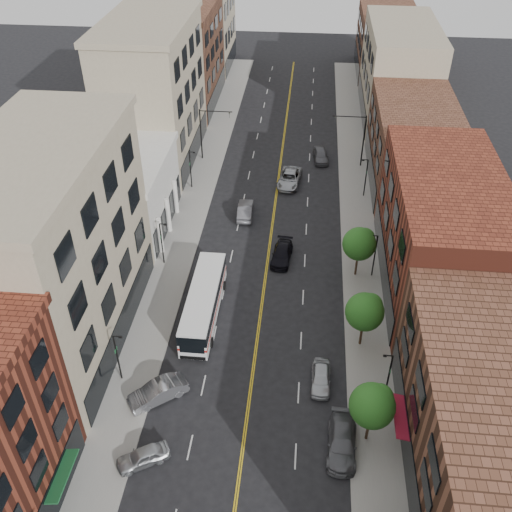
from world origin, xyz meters
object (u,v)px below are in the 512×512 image
(car_angle_b, at_px, (158,392))
(car_lane_a, at_px, (282,254))
(car_parked_far, at_px, (321,378))
(city_bus, at_px, (204,301))
(car_lane_b, at_px, (289,178))
(car_angle_a, at_px, (143,457))
(car_lane_behind, at_px, (245,210))
(car_parked_mid, at_px, (342,442))
(car_lane_c, at_px, (321,155))

(car_angle_b, xyz_separation_m, car_lane_a, (8.90, 19.69, -0.10))
(car_parked_far, bearing_deg, city_bus, 147.87)
(city_bus, height_order, car_lane_a, city_bus)
(car_parked_far, bearing_deg, car_lane_b, 98.56)
(car_parked_far, distance_m, car_lane_b, 33.36)
(car_angle_a, bearing_deg, car_parked_far, 94.12)
(car_lane_behind, bearing_deg, car_lane_a, 118.47)
(city_bus, relative_size, car_parked_far, 2.92)
(car_parked_mid, relative_size, car_lane_b, 0.91)
(car_angle_b, relative_size, car_parked_mid, 0.93)
(car_parked_far, distance_m, car_lane_behind, 26.60)
(car_parked_mid, relative_size, car_parked_far, 1.30)
(car_lane_behind, height_order, car_lane_c, car_lane_behind)
(car_angle_b, height_order, car_parked_mid, car_angle_b)
(car_angle_b, bearing_deg, car_parked_far, 65.33)
(car_parked_mid, bearing_deg, car_parked_far, 107.10)
(car_lane_b, bearing_deg, city_bus, -98.70)
(city_bus, distance_m, car_lane_c, 34.45)
(car_angle_a, height_order, car_lane_c, car_lane_c)
(car_angle_b, relative_size, car_parked_far, 1.20)
(car_angle_b, height_order, car_lane_c, car_angle_b)
(city_bus, xyz_separation_m, car_lane_c, (10.84, 32.68, -0.99))
(city_bus, relative_size, car_lane_c, 2.56)
(car_lane_b, bearing_deg, car_angle_b, -97.73)
(car_lane_b, bearing_deg, car_lane_c, 66.13)
(car_parked_far, distance_m, car_lane_c, 40.00)
(car_lane_c, bearing_deg, car_parked_mid, -94.02)
(car_angle_b, xyz_separation_m, car_lane_b, (8.90, 35.95, 0.00))
(car_angle_b, distance_m, car_lane_a, 21.61)
(car_angle_a, xyz_separation_m, car_lane_b, (8.65, 41.80, 0.15))
(car_angle_b, relative_size, car_lane_b, 0.84)
(car_angle_b, bearing_deg, car_lane_c, 126.30)
(city_bus, distance_m, car_lane_behind, 17.79)
(car_lane_behind, bearing_deg, city_bus, 81.24)
(car_lane_a, bearing_deg, car_angle_b, -109.05)
(city_bus, height_order, car_lane_c, city_bus)
(car_lane_c, bearing_deg, car_angle_a, -110.94)
(car_parked_mid, xyz_separation_m, car_lane_b, (-5.90, 39.25, 0.04))
(car_parked_mid, distance_m, car_lane_a, 23.73)
(car_lane_a, bearing_deg, car_parked_far, -70.38)
(car_lane_behind, relative_size, car_lane_b, 0.83)
(car_angle_b, relative_size, car_lane_c, 1.06)
(car_parked_far, bearing_deg, car_angle_a, -144.90)
(car_angle_a, height_order, car_parked_far, car_parked_far)
(car_angle_a, height_order, car_angle_b, car_angle_b)
(car_parked_mid, distance_m, car_lane_behind, 32.95)
(car_parked_far, xyz_separation_m, car_lane_c, (-0.30, 40.00, 0.10))
(car_parked_mid, bearing_deg, car_lane_c, 94.92)
(city_bus, xyz_separation_m, car_lane_b, (6.84, 25.77, -0.96))
(car_parked_far, relative_size, car_lane_behind, 0.84)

